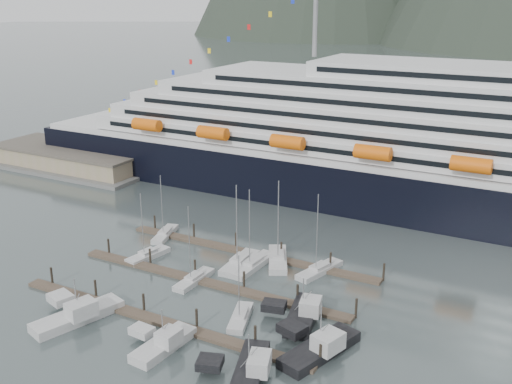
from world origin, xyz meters
TOP-DOWN VIEW (x-y plane):
  - ground at (0.00, 0.00)m, footprint 1600.00×1600.00m
  - cruise_ship at (30.03, 54.94)m, footprint 210.00×30.40m
  - warehouse at (-72.00, 42.00)m, footprint 46.00×20.00m
  - dock_near at (-4.93, -9.95)m, footprint 48.18×2.28m
  - dock_mid at (-4.93, 3.05)m, footprint 48.18×2.28m
  - dock_far at (-4.93, 16.05)m, footprint 48.18×2.28m
  - sailboat_a at (-19.26, 6.31)m, footprint 3.87×8.65m
  - sailboat_b at (-7.14, 2.45)m, footprint 2.40×8.57m
  - sailboat_c at (-3.80, 11.17)m, footprint 3.37×10.35m
  - sailboat_d at (-1.50, 11.58)m, footprint 3.14×11.15m
  - sailboat_e at (-22.50, 15.55)m, footprint 4.52×8.97m
  - sailboat_f at (1.20, 15.32)m, footprint 7.37×10.55m
  - sailboat_g at (8.95, 15.04)m, footprint 4.90×9.98m
  - sailboat_h at (5.11, -4.20)m, footprint 4.60×8.16m
  - trawler_a at (-14.91, -14.93)m, footprint 10.35×13.36m
  - trawler_b at (-0.15, -14.99)m, footprint 7.57×9.92m
  - trawler_c at (12.32, -15.05)m, footprint 9.85×12.82m
  - trawler_d at (17.86, -6.54)m, footprint 10.07×12.82m
  - trawler_e at (12.50, 0.09)m, footprint 8.86×11.31m

SIDE VIEW (x-z plane):
  - ground at x=0.00m, z-range 0.00..0.00m
  - dock_near at x=-4.93m, z-range -1.29..1.91m
  - dock_mid at x=-4.93m, z-range -1.29..1.91m
  - dock_far at x=-4.93m, z-range -1.29..1.91m
  - sailboat_h at x=5.11m, z-range -4.93..5.70m
  - sailboat_e at x=-22.50m, z-range -5.90..6.69m
  - sailboat_b at x=-7.14m, z-range -6.26..7.07m
  - sailboat_a at x=-19.26m, z-range -5.74..6.56m
  - sailboat_g at x=8.95m, z-range -6.65..7.48m
  - sailboat_d at x=-1.50m, z-range -6.77..7.62m
  - sailboat_c at x=-3.80m, z-range -7.03..7.91m
  - sailboat_f at x=1.20m, z-range -7.22..8.13m
  - trawler_b at x=-0.15m, z-range -2.30..3.96m
  - trawler_c at x=12.32m, z-range -2.32..3.99m
  - trawler_e at x=12.50m, z-range -2.60..4.40m
  - trawler_a at x=-14.91m, z-range -2.64..4.45m
  - trawler_d at x=17.86m, z-range -2.74..4.59m
  - warehouse at x=-72.00m, z-range -0.65..5.15m
  - cruise_ship at x=30.03m, z-range -13.11..37.19m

